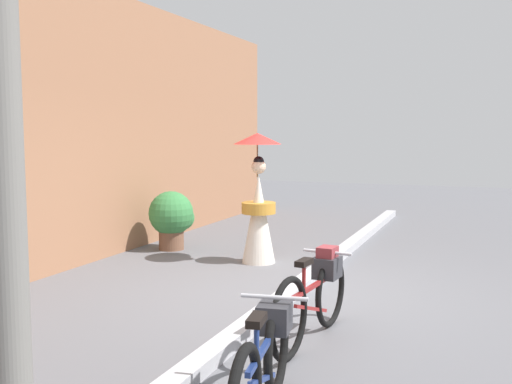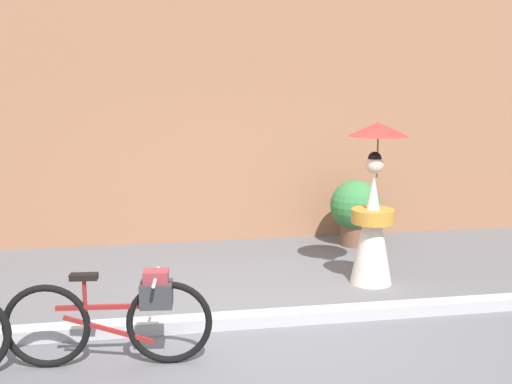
% 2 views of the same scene
% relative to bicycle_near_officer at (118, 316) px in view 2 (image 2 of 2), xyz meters
% --- Properties ---
extents(ground_plane, '(30.00, 30.00, 0.00)m').
position_rel_bicycle_near_officer_xyz_m(ground_plane, '(1.39, 0.63, -0.42)').
color(ground_plane, slate).
extents(building_wall, '(14.00, 0.40, 3.96)m').
position_rel_bicycle_near_officer_xyz_m(building_wall, '(1.39, 4.09, 1.56)').
color(building_wall, '#9E6B4C').
rests_on(building_wall, ground_plane).
extents(sidewalk_curb, '(14.00, 0.20, 0.12)m').
position_rel_bicycle_near_officer_xyz_m(sidewalk_curb, '(1.39, 0.63, -0.36)').
color(sidewalk_curb, '#B2B2B7').
rests_on(sidewalk_curb, ground_plane).
extents(bicycle_near_officer, '(1.69, 0.48, 0.80)m').
position_rel_bicycle_near_officer_xyz_m(bicycle_near_officer, '(0.00, 0.00, 0.00)').
color(bicycle_near_officer, black).
rests_on(bicycle_near_officer, ground_plane).
extents(person_with_parasol, '(0.69, 0.69, 1.87)m').
position_rel_bicycle_near_officer_xyz_m(person_with_parasol, '(2.80, 1.65, 0.46)').
color(person_with_parasol, silver).
rests_on(person_with_parasol, ground_plane).
extents(potted_plant_by_door, '(0.73, 0.71, 0.94)m').
position_rel_bicycle_near_officer_xyz_m(potted_plant_by_door, '(3.18, 3.28, 0.11)').
color(potted_plant_by_door, brown).
rests_on(potted_plant_by_door, ground_plane).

